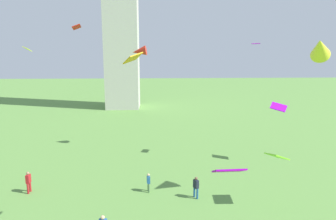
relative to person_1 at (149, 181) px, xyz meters
The scene contains 12 objects.
person_1 is the anchor object (origin of this frame).
person_3 9.87m from the person_1, behind, with size 0.30×0.56×1.82m.
person_4 3.99m from the person_1, 18.32° to the right, with size 0.46×0.53×1.77m.
kite_flying_0 15.31m from the person_1, 95.70° to the left, with size 1.80×1.27×1.33m.
kite_flying_1 17.36m from the person_1, 149.15° to the left, with size 0.73×0.98×0.54m.
kite_flying_3 15.05m from the person_1, 142.17° to the left, with size 0.84×1.21×0.53m.
kite_flying_4 15.36m from the person_1, 25.48° to the left, with size 1.85×1.53×0.88m.
kite_flying_5 16.44m from the person_1, 12.13° to the right, with size 2.36×2.67×2.13m.
kite_flying_6 10.34m from the person_1, 16.27° to the right, with size 1.36×1.70×0.84m.
kite_flying_7 16.89m from the person_1, 32.58° to the left, with size 1.04×1.30×0.14m.
kite_flying_8 12.28m from the person_1, 95.11° to the right, with size 1.12×1.29×0.67m.
kite_flying_9 10.10m from the person_1, 59.53° to the right, with size 1.76×1.18×0.60m.
Camera 1 is at (1.03, -3.63, 11.71)m, focal length 32.91 mm.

